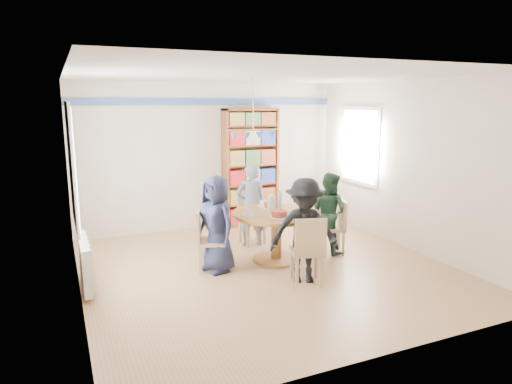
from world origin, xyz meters
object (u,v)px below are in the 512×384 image
bookshelf (251,168)px  radiator (85,262)px  dining_table (276,225)px  chair_right (336,224)px  person_right (329,213)px  chair_far (250,215)px  chair_near (308,248)px  person_far (251,205)px  person_near (304,231)px  person_left (217,224)px  chair_left (206,237)px

bookshelf → radiator: bearing=-147.1°
dining_table → chair_right: chair_right is taller
radiator → person_right: (3.64, 0.01, 0.29)m
chair_far → person_right: size_ratio=0.67×
chair_far → chair_near: bearing=-91.1°
radiator → chair_near: size_ratio=1.08×
dining_table → person_right: person_right is taller
radiator → person_far: size_ratio=0.73×
dining_table → person_near: (-0.02, -0.87, 0.14)m
person_left → chair_left: bearing=-144.1°
chair_far → person_far: person_far is taller
dining_table → person_near: person_near is taller
chair_near → person_left: bearing=133.0°
dining_table → chair_right: bearing=-3.0°
person_right → person_far: 1.28m
radiator → chair_right: size_ratio=1.18×
radiator → person_left: 1.77m
chair_left → chair_near: bearing=-45.7°
chair_left → chair_right: 2.10m
chair_left → person_right: (2.02, -0.00, 0.16)m
chair_far → bookshelf: bearing=66.6°
dining_table → person_far: 0.86m
chair_right → person_far: bearing=139.8°
person_right → person_near: (-0.97, -0.92, 0.06)m
chair_right → bookshelf: size_ratio=0.38×
dining_table → chair_far: (0.00, 1.00, -0.08)m
chair_right → chair_near: bearing=-138.0°
chair_left → chair_far: chair_left is taller
dining_table → person_near: 0.88m
person_left → bookshelf: 2.58m
person_near → bookshelf: bookshelf is taller
person_left → person_near: 1.25m
radiator → person_near: bearing=-18.9°
chair_near → person_near: person_near is taller
chair_right → person_left: size_ratio=0.62×
chair_left → chair_near: chair_near is taller
radiator → dining_table: (2.69, -0.04, 0.21)m
chair_left → chair_far: size_ratio=1.02×
chair_near → bookshelf: (0.51, 3.09, 0.59)m
dining_table → bookshelf: size_ratio=0.58×
radiator → dining_table: size_ratio=0.77×
person_left → person_right: (1.90, 0.08, -0.05)m
radiator → person_left: bearing=-2.4°
dining_table → chair_far: bearing=89.8°
chair_right → person_right: person_right is taller
chair_left → person_near: (1.05, -0.92, 0.22)m
dining_table → person_far: person_far is taller
chair_far → person_near: 1.89m
radiator → bookshelf: size_ratio=0.45×
person_left → bookshelf: bearing=126.5°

